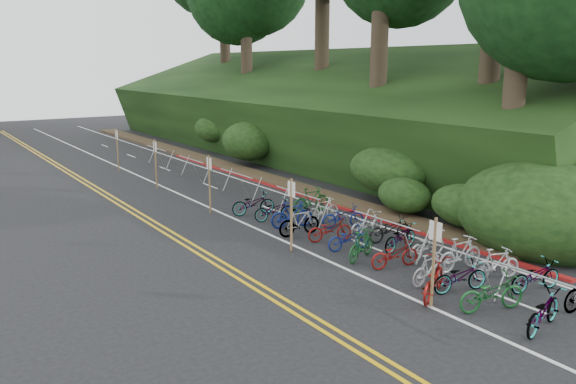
{
  "coord_description": "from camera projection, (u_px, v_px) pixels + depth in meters",
  "views": [
    {
      "loc": [
        -9.77,
        -9.84,
        6.16
      ],
      "look_at": [
        2.38,
        7.78,
        1.3
      ],
      "focal_mm": 35.0,
      "sensor_mm": 36.0,
      "label": 1
    }
  ],
  "objects": [
    {
      "name": "ground",
      "position": [
        382.0,
        306.0,
        14.67
      ],
      "size": [
        120.0,
        120.0,
        0.0
      ],
      "primitive_type": "plane",
      "color": "black",
      "rests_on": "ground"
    },
    {
      "name": "bike_rack_front",
      "position": [
        555.0,
        292.0,
        13.39
      ],
      "size": [
        1.13,
        3.43,
        1.15
      ],
      "color": "#97999B",
      "rests_on": "ground"
    },
    {
      "name": "red_curb",
      "position": [
        295.0,
        193.0,
        27.45
      ],
      "size": [
        0.25,
        28.0,
        0.1
      ],
      "primitive_type": "cube",
      "color": "maroon",
      "rests_on": "ground"
    },
    {
      "name": "embankment",
      "position": [
        323.0,
        121.0,
        36.56
      ],
      "size": [
        14.3,
        48.14,
        9.11
      ],
      "color": "black",
      "rests_on": "ground"
    },
    {
      "name": "signpost_near",
      "position": [
        434.0,
        256.0,
        14.34
      ],
      "size": [
        0.08,
        0.4,
        2.4
      ],
      "color": "brown",
      "rests_on": "ground"
    },
    {
      "name": "road_markings",
      "position": [
        221.0,
        218.0,
        23.13
      ],
      "size": [
        7.47,
        80.0,
        0.01
      ],
      "color": "gold",
      "rests_on": "ground"
    },
    {
      "name": "signposts_rest",
      "position": [
        180.0,
        170.0,
        25.93
      ],
      "size": [
        0.08,
        18.4,
        2.5
      ],
      "color": "brown",
      "rests_on": "ground"
    },
    {
      "name": "bike_front",
      "position": [
        433.0,
        279.0,
        15.13
      ],
      "size": [
        1.53,
        2.06,
        1.03
      ],
      "primitive_type": "imported",
      "rotation": [
        0.0,
        0.0,
        2.06
      ],
      "color": "maroon",
      "rests_on": "ground"
    },
    {
      "name": "bike_racks_rest",
      "position": [
        236.0,
        179.0,
        26.58
      ],
      "size": [
        1.14,
        23.0,
        1.17
      ],
      "color": "#97999B",
      "rests_on": "ground"
    },
    {
      "name": "bike_valet",
      "position": [
        384.0,
        239.0,
        18.72
      ],
      "size": [
        3.21,
        14.88,
        1.1
      ],
      "color": "slate",
      "rests_on": "ground"
    }
  ]
}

